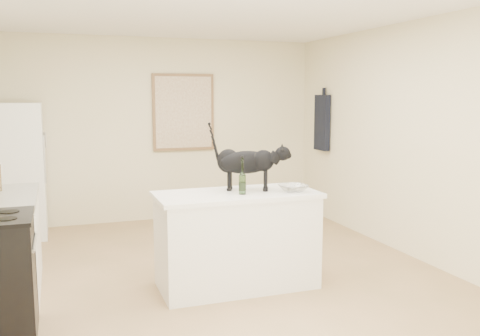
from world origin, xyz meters
name	(u,v)px	position (x,y,z in m)	size (l,w,h in m)	color
floor	(220,280)	(0.00, 0.00, 0.00)	(5.50, 5.50, 0.00)	tan
ceiling	(219,6)	(0.00, 0.00, 2.60)	(5.50, 5.50, 0.00)	white
wall_back	(163,130)	(0.00, 2.75, 1.30)	(4.50, 4.50, 0.00)	beige
wall_front	(401,205)	(0.00, -2.75, 1.30)	(4.50, 4.50, 0.00)	beige
wall_right	(417,141)	(2.25, 0.00, 1.30)	(5.50, 5.50, 0.00)	beige
island_base	(237,242)	(0.10, -0.20, 0.43)	(1.44, 0.67, 0.86)	white
island_top	(237,195)	(0.10, -0.20, 0.88)	(1.50, 0.70, 0.04)	white
left_cabinets	(3,248)	(-1.95, 0.30, 0.43)	(0.60, 1.40, 0.86)	white
left_countertop	(0,199)	(-1.95, 0.30, 0.88)	(0.62, 1.44, 0.04)	gray
fridge	(16,171)	(-1.95, 2.35, 0.85)	(0.68, 0.68, 1.70)	white
artwork_frame	(184,112)	(0.30, 2.72, 1.55)	(0.90, 0.03, 1.10)	brown
artwork_canvas	(184,112)	(0.30, 2.70, 1.55)	(0.82, 0.00, 1.02)	beige
hanging_garment	(322,123)	(2.19, 2.05, 1.40)	(0.08, 0.34, 0.80)	black
black_cat	(246,165)	(0.23, -0.12, 1.14)	(0.68, 0.20, 0.48)	black
wine_bottle	(242,178)	(0.12, -0.29, 1.05)	(0.07, 0.07, 0.30)	#2A5F26
glass_bowl	(293,188)	(0.61, -0.33, 0.93)	(0.26, 0.26, 0.06)	white
fridge_paper	(44,140)	(-1.60, 2.35, 1.23)	(0.01, 0.15, 0.20)	silver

